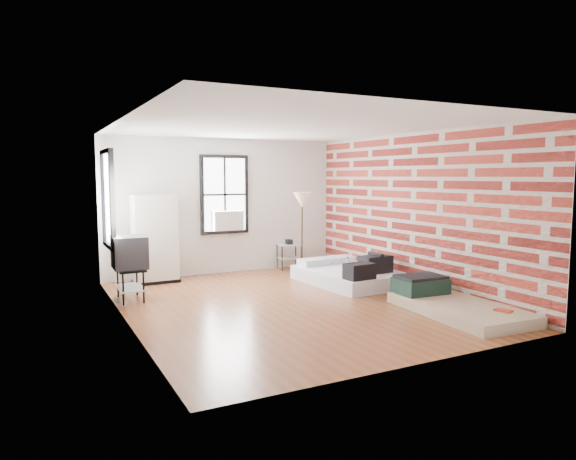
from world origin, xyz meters
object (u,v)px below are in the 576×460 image
floor_lamp (302,204)px  tv_stand (130,254)px  wardrobe (155,239)px  side_table (289,249)px  mattress_main (351,274)px  mattress_bare (450,303)px

floor_lamp → tv_stand: 3.69m
wardrobe → side_table: (2.92, 0.07, -0.40)m
tv_stand → wardrobe: bearing=62.6°
side_table → floor_lamp: floor_lamp is taller
mattress_main → floor_lamp: (-0.39, 1.22, 1.29)m
mattress_main → wardrobe: wardrobe is taller
side_table → floor_lamp: 1.21m
side_table → tv_stand: (-3.60, -1.32, 0.32)m
mattress_main → side_table: side_table is taller
mattress_bare → floor_lamp: 3.86m
wardrobe → floor_lamp: floor_lamp is taller
mattress_main → tv_stand: tv_stand is taller
wardrobe → floor_lamp: 3.01m
floor_lamp → tv_stand: bearing=-169.5°
wardrobe → tv_stand: 1.42m
mattress_main → floor_lamp: size_ratio=1.23×
mattress_main → floor_lamp: floor_lamp is taller
wardrobe → floor_lamp: (2.88, -0.58, 0.62)m
side_table → wardrobe: bearing=-178.6°
mattress_main → tv_stand: 4.04m
floor_lamp → mattress_main: bearing=-72.0°
mattress_main → tv_stand: (-3.96, 0.56, 0.59)m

